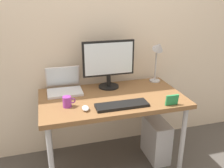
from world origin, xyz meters
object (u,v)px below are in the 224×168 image
object	(u,v)px
desk	(112,103)
photo_frame	(172,100)
monitor	(109,62)
computer_tower	(156,139)
laptop	(64,85)
keyboard	(122,105)
mouse	(86,108)
desk_lamp	(158,53)
coffee_mug	(67,102)

from	to	relation	value
desk	photo_frame	bearing A→B (deg)	-35.86
monitor	computer_tower	xyz separation A→B (m)	(0.43, -0.25, -0.79)
desk	photo_frame	size ratio (longest dim) A/B	11.68
laptop	computer_tower	distance (m)	1.08
desk	laptop	xyz separation A→B (m)	(-0.40, 0.25, 0.12)
desk	monitor	xyz separation A→B (m)	(0.03, 0.23, 0.33)
monitor	keyboard	size ratio (longest dim) A/B	1.14
mouse	desk	bearing A→B (deg)	36.37
laptop	desk_lamp	size ratio (longest dim) A/B	0.72
monitor	desk_lamp	world-z (taller)	monitor
coffee_mug	photo_frame	bearing A→B (deg)	-13.92
coffee_mug	desk_lamp	bearing A→B (deg)	19.15
computer_tower	desk	bearing A→B (deg)	177.64
monitor	photo_frame	size ratio (longest dim) A/B	4.56
desk	monitor	distance (m)	0.40
mouse	photo_frame	distance (m)	0.71
laptop	computer_tower	bearing A→B (deg)	-17.14
mouse	laptop	bearing A→B (deg)	105.46
monitor	coffee_mug	size ratio (longest dim) A/B	4.70
monitor	mouse	world-z (taller)	monitor
desk	laptop	world-z (taller)	laptop
desk_lamp	mouse	bearing A→B (deg)	-152.18
monitor	photo_frame	distance (m)	0.70
photo_frame	desk_lamp	bearing A→B (deg)	78.06
coffee_mug	computer_tower	distance (m)	1.05
desk	keyboard	size ratio (longest dim) A/B	2.92
keyboard	computer_tower	bearing A→B (deg)	24.56
monitor	coffee_mug	distance (m)	0.59
keyboard	mouse	world-z (taller)	mouse
monitor	coffee_mug	world-z (taller)	monitor
monitor	desk	bearing A→B (deg)	-97.82
laptop	coffee_mug	world-z (taller)	laptop
keyboard	photo_frame	world-z (taller)	photo_frame
photo_frame	laptop	bearing A→B (deg)	146.15
laptop	computer_tower	xyz separation A→B (m)	(0.87, -0.27, -0.58)
computer_tower	monitor	bearing A→B (deg)	150.21
laptop	coffee_mug	bearing A→B (deg)	-91.10
desk	computer_tower	size ratio (longest dim) A/B	3.06
desk	laptop	size ratio (longest dim) A/B	4.02
laptop	monitor	bearing A→B (deg)	-2.62
laptop	mouse	distance (m)	0.47
desk_lamp	computer_tower	distance (m)	0.88
photo_frame	computer_tower	size ratio (longest dim) A/B	0.26
desk	photo_frame	world-z (taller)	photo_frame
laptop	computer_tower	size ratio (longest dim) A/B	0.76
desk	computer_tower	bearing A→B (deg)	-2.36
desk	photo_frame	xyz separation A→B (m)	(0.43, -0.31, 0.11)
desk	monitor	bearing A→B (deg)	82.18
laptop	desk_lamp	world-z (taller)	desk_lamp
desk_lamp	coffee_mug	world-z (taller)	desk_lamp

